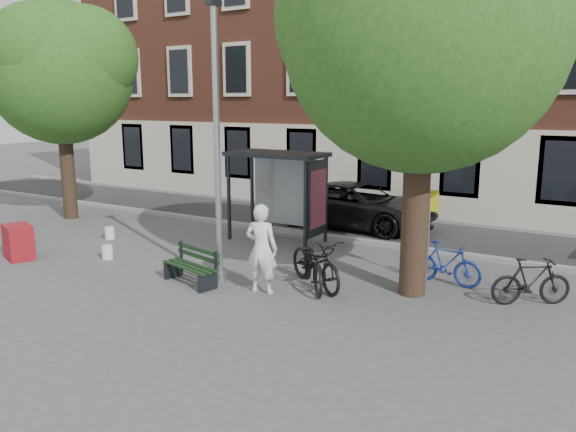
% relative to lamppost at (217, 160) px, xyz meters
% --- Properties ---
extents(ground, '(90.00, 90.00, 0.00)m').
position_rel_lamppost_xyz_m(ground, '(0.00, 0.00, -2.78)').
color(ground, '#4C4C4F').
rests_on(ground, ground).
extents(road, '(40.00, 4.00, 0.01)m').
position_rel_lamppost_xyz_m(road, '(0.00, 7.00, -2.78)').
color(road, '#28282B').
rests_on(road, ground).
extents(curb_near, '(40.00, 0.25, 0.12)m').
position_rel_lamppost_xyz_m(curb_near, '(0.00, 5.00, -2.72)').
color(curb_near, gray).
rests_on(curb_near, ground).
extents(curb_far, '(40.00, 0.25, 0.12)m').
position_rel_lamppost_xyz_m(curb_far, '(0.00, 9.00, -2.72)').
color(curb_far, gray).
rests_on(curb_far, ground).
extents(building_row, '(30.00, 8.00, 14.00)m').
position_rel_lamppost_xyz_m(building_row, '(0.00, 13.00, 4.22)').
color(building_row, brown).
rests_on(building_row, ground).
extents(lamppost, '(0.28, 0.35, 6.11)m').
position_rel_lamppost_xyz_m(lamppost, '(0.00, 0.00, 0.00)').
color(lamppost, '#9EA0A3').
rests_on(lamppost, ground).
extents(tree_right, '(5.76, 5.60, 8.20)m').
position_rel_lamppost_xyz_m(tree_right, '(4.01, 1.38, 2.83)').
color(tree_right, black).
rests_on(tree_right, ground).
extents(tree_left, '(5.18, 4.86, 7.40)m').
position_rel_lamppost_xyz_m(tree_left, '(-8.99, 2.88, 2.43)').
color(tree_left, black).
rests_on(tree_left, ground).
extents(bus_shelter, '(2.85, 1.45, 2.62)m').
position_rel_lamppost_xyz_m(bus_shelter, '(-0.61, 4.11, -0.87)').
color(bus_shelter, '#1E2328').
rests_on(bus_shelter, ground).
extents(painter, '(0.79, 0.60, 1.94)m').
position_rel_lamppost_xyz_m(painter, '(1.20, -0.09, -1.81)').
color(painter, white).
rests_on(painter, ground).
extents(bench, '(1.62, 0.85, 0.80)m').
position_rel_lamppost_xyz_m(bench, '(-0.49, -0.41, -2.42)').
color(bench, '#1E2328').
rests_on(bench, ground).
extents(bike_a, '(2.20, 1.82, 1.13)m').
position_rel_lamppost_xyz_m(bike_a, '(2.00, 0.86, -2.22)').
color(bike_a, black).
rests_on(bike_a, ground).
extents(bike_b, '(1.65, 0.58, 0.97)m').
position_rel_lamppost_xyz_m(bike_b, '(4.43, 2.50, -2.30)').
color(bike_b, navy).
rests_on(bike_b, ground).
extents(bike_c, '(1.83, 2.02, 1.07)m').
position_rel_lamppost_xyz_m(bike_c, '(2.00, 0.76, -2.25)').
color(bike_c, black).
rests_on(bike_c, ground).
extents(bike_d, '(1.61, 1.28, 0.98)m').
position_rel_lamppost_xyz_m(bike_d, '(6.26, 2.09, -2.30)').
color(bike_d, black).
rests_on(bike_d, ground).
extents(car_dark, '(5.26, 2.53, 1.45)m').
position_rel_lamppost_xyz_m(car_dark, '(0.26, 6.90, -2.06)').
color(car_dark, black).
rests_on(car_dark, ground).
extents(red_stand, '(1.05, 0.88, 0.90)m').
position_rel_lamppost_xyz_m(red_stand, '(-5.70, -1.19, -2.33)').
color(red_stand, maroon).
rests_on(red_stand, ground).
extents(blue_crate, '(0.65, 0.56, 0.20)m').
position_rel_lamppost_xyz_m(blue_crate, '(-7.08, -0.13, -2.68)').
color(blue_crate, navy).
rests_on(blue_crate, ground).
extents(bucket_a, '(0.37, 0.37, 0.36)m').
position_rel_lamppost_xyz_m(bucket_a, '(-3.71, -0.01, -2.60)').
color(bucket_a, white).
rests_on(bucket_a, ground).
extents(bucket_b, '(0.34, 0.34, 0.36)m').
position_rel_lamppost_xyz_m(bucket_b, '(-5.40, 1.55, -2.60)').
color(bucket_b, white).
rests_on(bucket_b, ground).
extents(bucket_c, '(0.32, 0.32, 0.36)m').
position_rel_lamppost_xyz_m(bucket_c, '(-6.58, -0.35, -2.60)').
color(bucket_c, silver).
rests_on(bucket_c, ground).
extents(notice_sign, '(0.37, 0.08, 2.12)m').
position_rel_lamppost_xyz_m(notice_sign, '(4.01, 2.46, -1.21)').
color(notice_sign, '#9EA0A3').
rests_on(notice_sign, ground).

